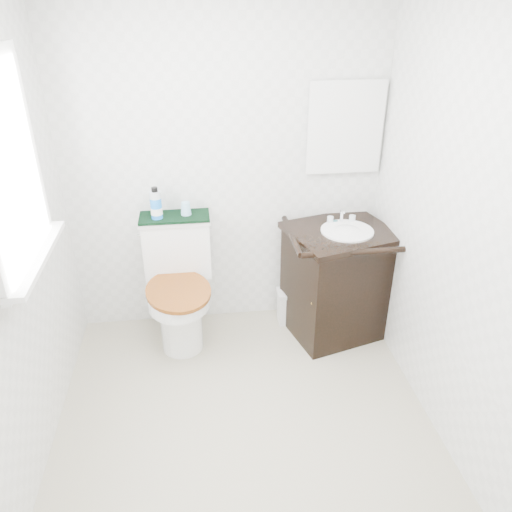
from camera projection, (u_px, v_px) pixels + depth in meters
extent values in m
plane|color=#BAB495|center=(246.00, 429.00, 2.91)|extent=(2.40, 2.40, 0.00)
plane|color=silver|center=(225.00, 167.00, 3.40)|extent=(2.40, 0.00, 2.40)
plane|color=silver|center=(292.00, 452.00, 1.30)|extent=(2.40, 0.00, 2.40)
plane|color=silver|center=(464.00, 233.00, 2.47)|extent=(0.00, 2.40, 2.40)
cube|color=white|center=(5.00, 167.00, 2.28)|extent=(0.02, 0.70, 0.90)
cube|color=silver|center=(345.00, 128.00, 3.35)|extent=(0.50, 0.02, 0.60)
cylinder|color=white|center=(181.00, 321.00, 3.49)|extent=(0.29, 0.29, 0.44)
cube|color=white|center=(181.00, 302.00, 3.71)|extent=(0.29, 0.28, 0.44)
cube|color=white|center=(177.00, 249.00, 3.52)|extent=(0.46, 0.18, 0.42)
cube|color=white|center=(175.00, 220.00, 3.42)|extent=(0.49, 0.20, 0.03)
cylinder|color=white|center=(179.00, 298.00, 3.35)|extent=(0.42, 0.42, 0.08)
cylinder|color=brown|center=(178.00, 291.00, 3.32)|extent=(0.50, 0.50, 0.03)
cube|color=black|center=(337.00, 284.00, 3.61)|extent=(0.77, 0.70, 0.78)
cube|color=black|center=(341.00, 233.00, 3.42)|extent=(0.82, 0.75, 0.04)
cylinder|color=white|center=(347.00, 231.00, 3.38)|extent=(0.36, 0.36, 0.01)
ellipsoid|color=white|center=(346.00, 238.00, 3.41)|extent=(0.31, 0.31, 0.16)
cylinder|color=silver|center=(342.00, 216.00, 3.49)|extent=(0.02, 0.02, 0.10)
cube|color=silver|center=(289.00, 308.00, 3.81)|extent=(0.17, 0.13, 0.24)
cube|color=silver|center=(290.00, 293.00, 3.75)|extent=(0.19, 0.15, 0.03)
cube|color=black|center=(174.00, 217.00, 3.40)|extent=(0.48, 0.22, 0.02)
cylinder|color=#1C7DEF|center=(156.00, 208.00, 3.33)|extent=(0.08, 0.08, 0.14)
cylinder|color=silver|center=(155.00, 195.00, 3.28)|extent=(0.08, 0.08, 0.05)
cylinder|color=black|center=(154.00, 190.00, 3.27)|extent=(0.04, 0.04, 0.03)
cone|color=#94D2F3|center=(186.00, 208.00, 3.39)|extent=(0.07, 0.07, 0.09)
ellipsoid|color=#16636D|center=(335.00, 221.00, 3.51)|extent=(0.06, 0.04, 0.02)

